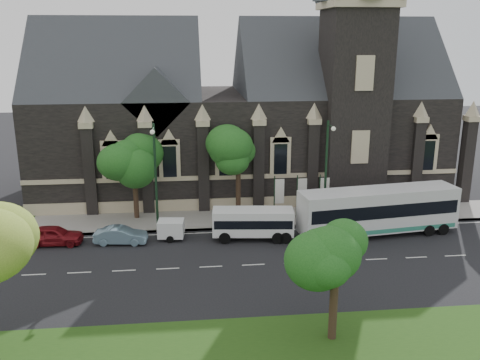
{
  "coord_description": "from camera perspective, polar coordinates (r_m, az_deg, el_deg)",
  "views": [
    {
      "loc": [
        -1.44,
        -33.22,
        15.6
      ],
      "look_at": [
        2.68,
        6.0,
        4.57
      ],
      "focal_mm": 38.67,
      "sensor_mm": 36.0,
      "label": 1
    }
  ],
  "objects": [
    {
      "name": "sedan",
      "position": [
        41.34,
        -13.02,
        -5.97
      ],
      "size": [
        4.17,
        1.78,
        1.34
      ],
      "primitive_type": "imported",
      "rotation": [
        0.0,
        0.0,
        1.48
      ],
      "color": "#789AAD",
      "rests_on": "ground"
    },
    {
      "name": "tour_coach",
      "position": [
        43.13,
        15.02,
        -3.22
      ],
      "size": [
        13.26,
        4.42,
        3.8
      ],
      "rotation": [
        0.0,
        0.0,
        0.13
      ],
      "color": "silver",
      "rests_on": "ground"
    },
    {
      "name": "shuttle_bus",
      "position": [
        40.93,
        1.48,
        -4.64
      ],
      "size": [
        6.5,
        2.83,
        2.44
      ],
      "rotation": [
        0.0,
        0.0,
        -0.1
      ],
      "color": "silver",
      "rests_on": "ground"
    },
    {
      "name": "sidewalk",
      "position": [
        45.48,
        -3.84,
        -4.37
      ],
      "size": [
        80.0,
        5.0,
        0.15
      ],
      "primitive_type": "cube",
      "color": "gray",
      "rests_on": "ground"
    },
    {
      "name": "banner_flag_right",
      "position": [
        45.77,
        9.11,
        -1.36
      ],
      "size": [
        0.9,
        0.1,
        4.0
      ],
      "color": "black",
      "rests_on": "ground"
    },
    {
      "name": "tree_walk_right",
      "position": [
        45.25,
        0.04,
        3.14
      ],
      "size": [
        4.08,
        4.08,
        7.8
      ],
      "color": "black",
      "rests_on": "ground"
    },
    {
      "name": "street_lamp_mid",
      "position": [
        41.73,
        -9.33,
        0.86
      ],
      "size": [
        0.36,
        1.88,
        9.0
      ],
      "color": "black",
      "rests_on": "ground"
    },
    {
      "name": "tree_walk_left",
      "position": [
        45.23,
        -11.4,
        2.72
      ],
      "size": [
        3.91,
        3.91,
        7.64
      ],
      "color": "black",
      "rests_on": "ground"
    },
    {
      "name": "box_trailer",
      "position": [
        41.39,
        -7.62,
        -5.34
      ],
      "size": [
        2.99,
        1.76,
        1.56
      ],
      "rotation": [
        0.0,
        0.0,
        -0.1
      ],
      "color": "silver",
      "rests_on": "ground"
    },
    {
      "name": "banner_flag_center",
      "position": [
        45.3,
        6.67,
        -1.44
      ],
      "size": [
        0.9,
        0.1,
        4.0
      ],
      "color": "black",
      "rests_on": "ground"
    },
    {
      "name": "tree_park_east",
      "position": [
        27.38,
        10.8,
        -8.31
      ],
      "size": [
        3.4,
        3.4,
        6.28
      ],
      "color": "black",
      "rests_on": "ground"
    },
    {
      "name": "museum",
      "position": [
        52.93,
        1.18,
        7.56
      ],
      "size": [
        40.0,
        17.7,
        29.9
      ],
      "color": "black",
      "rests_on": "ground"
    },
    {
      "name": "car_far_red",
      "position": [
        42.57,
        -19.89,
        -5.75
      ],
      "size": [
        4.52,
        1.98,
        1.52
      ],
      "primitive_type": "imported",
      "rotation": [
        0.0,
        0.0,
        1.53
      ],
      "color": "maroon",
      "rests_on": "ground"
    },
    {
      "name": "street_lamp_near",
      "position": [
        43.2,
        9.54,
        1.36
      ],
      "size": [
        0.36,
        1.88,
        9.0
      ],
      "color": "black",
      "rests_on": "ground"
    },
    {
      "name": "ground",
      "position": [
        36.73,
        -3.23,
        -9.53
      ],
      "size": [
        160.0,
        160.0,
        0.0
      ],
      "primitive_type": "plane",
      "color": "black",
      "rests_on": "ground"
    },
    {
      "name": "banner_flag_left",
      "position": [
        44.91,
        4.18,
        -1.53
      ],
      "size": [
        0.9,
        0.1,
        4.0
      ],
      "color": "black",
      "rests_on": "ground"
    }
  ]
}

